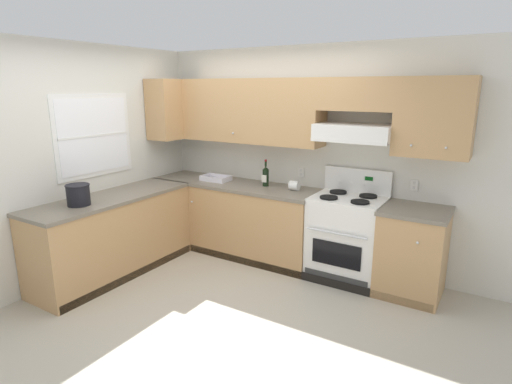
# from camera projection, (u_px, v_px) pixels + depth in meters

# --- Properties ---
(ground_plane) EXTENTS (7.04, 7.04, 0.00)m
(ground_plane) POSITION_uv_depth(u_px,v_px,m) (201.00, 300.00, 4.15)
(ground_plane) COLOR #B2AA99
(wall_back) EXTENTS (4.68, 0.57, 2.55)m
(wall_back) POSITION_uv_depth(u_px,v_px,m) (306.00, 140.00, 4.85)
(wall_back) COLOR silver
(wall_back) RESTS_ON ground_plane
(wall_left) EXTENTS (0.47, 4.00, 2.55)m
(wall_left) POSITION_uv_depth(u_px,v_px,m) (103.00, 152.00, 4.82)
(wall_left) COLOR silver
(wall_left) RESTS_ON ground_plane
(counter_back_run) EXTENTS (3.60, 0.65, 0.91)m
(counter_back_run) POSITION_uv_depth(u_px,v_px,m) (268.00, 224.00, 5.04)
(counter_back_run) COLOR tan
(counter_back_run) RESTS_ON ground_plane
(counter_left_run) EXTENTS (0.63, 1.91, 0.91)m
(counter_left_run) POSITION_uv_depth(u_px,v_px,m) (114.00, 235.00, 4.67)
(counter_left_run) COLOR tan
(counter_left_run) RESTS_ON ground_plane
(stove) EXTENTS (0.76, 0.62, 1.20)m
(stove) POSITION_uv_depth(u_px,v_px,m) (346.00, 237.00, 4.54)
(stove) COLOR white
(stove) RESTS_ON ground_plane
(wine_bottle) EXTENTS (0.08, 0.08, 0.33)m
(wine_bottle) POSITION_uv_depth(u_px,v_px,m) (266.00, 176.00, 5.01)
(wine_bottle) COLOR black
(wine_bottle) RESTS_ON counter_back_run
(bowl) EXTENTS (0.36, 0.23, 0.07)m
(bowl) POSITION_uv_depth(u_px,v_px,m) (216.00, 179.00, 5.32)
(bowl) COLOR silver
(bowl) RESTS_ON counter_back_run
(bucket) EXTENTS (0.24, 0.24, 0.22)m
(bucket) POSITION_uv_depth(u_px,v_px,m) (78.00, 194.00, 4.18)
(bucket) COLOR black
(bucket) RESTS_ON counter_left_run
(paper_towel_roll) EXTENTS (0.11, 0.11, 0.11)m
(paper_towel_roll) POSITION_uv_depth(u_px,v_px,m) (294.00, 186.00, 4.81)
(paper_towel_roll) COLOR white
(paper_towel_roll) RESTS_ON counter_back_run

